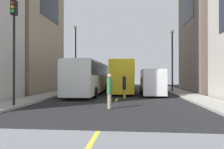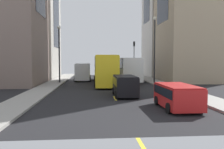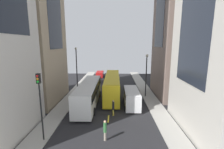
% 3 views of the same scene
% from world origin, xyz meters
% --- Properties ---
extents(ground_plane, '(39.92, 39.92, 0.00)m').
position_xyz_m(ground_plane, '(0.00, 0.00, 0.00)').
color(ground_plane, black).
extents(sidewalk_west, '(2.34, 44.00, 0.15)m').
position_xyz_m(sidewalk_west, '(-6.79, 0.00, 0.07)').
color(sidewalk_west, '#9E9B93').
rests_on(sidewalk_west, ground).
extents(sidewalk_east, '(2.34, 44.00, 0.15)m').
position_xyz_m(sidewalk_east, '(6.79, 0.00, 0.07)').
color(sidewalk_east, '#9E9B93').
rests_on(sidewalk_east, ground).
extents(lane_stripe_0, '(0.16, 2.00, 0.01)m').
position_xyz_m(lane_stripe_0, '(0.00, -21.00, 0.01)').
color(lane_stripe_0, yellow).
rests_on(lane_stripe_0, ground).
extents(lane_stripe_1, '(0.16, 2.00, 0.01)m').
position_xyz_m(lane_stripe_1, '(0.00, -10.50, 0.01)').
color(lane_stripe_1, yellow).
rests_on(lane_stripe_1, ground).
extents(lane_stripe_2, '(0.16, 2.00, 0.01)m').
position_xyz_m(lane_stripe_2, '(0.00, 0.00, 0.01)').
color(lane_stripe_2, yellow).
rests_on(lane_stripe_2, ground).
extents(lane_stripe_3, '(0.16, 2.00, 0.01)m').
position_xyz_m(lane_stripe_3, '(0.00, 10.50, 0.01)').
color(lane_stripe_3, yellow).
rests_on(lane_stripe_3, ground).
extents(lane_stripe_4, '(0.16, 2.00, 0.01)m').
position_xyz_m(lane_stripe_4, '(0.00, 21.00, 0.01)').
color(lane_stripe_4, yellow).
rests_on(lane_stripe_4, ground).
extents(city_bus_white, '(2.81, 12.25, 3.35)m').
position_xyz_m(city_bus_white, '(-3.21, -5.68, 2.01)').
color(city_bus_white, silver).
rests_on(city_bus_white, ground).
extents(streetcar_yellow, '(2.70, 13.53, 3.59)m').
position_xyz_m(streetcar_yellow, '(0.28, -1.29, 2.12)').
color(streetcar_yellow, yellow).
rests_on(streetcar_yellow, ground).
extents(delivery_van_white, '(2.25, 5.73, 2.58)m').
position_xyz_m(delivery_van_white, '(3.27, -6.38, 1.51)').
color(delivery_van_white, white).
rests_on(delivery_van_white, ground).
extents(car_black_0, '(1.89, 4.03, 1.72)m').
position_xyz_m(car_black_0, '(-0.94, 9.46, 1.01)').
color(car_black_0, black).
rests_on(car_black_0, ground).
extents(car_red_1, '(2.07, 4.04, 1.50)m').
position_xyz_m(car_red_1, '(-3.47, 14.79, 0.89)').
color(car_red_1, red).
rests_on(car_red_1, ground).
extents(pedestrian_crossing_near, '(0.30, 0.30, 2.12)m').
position_xyz_m(pedestrian_crossing_near, '(0.59, -9.52, 1.14)').
color(pedestrian_crossing_near, gold).
rests_on(pedestrian_crossing_near, ground).
extents(pedestrian_waiting_curb, '(0.31, 0.31, 2.09)m').
position_xyz_m(pedestrian_waiting_curb, '(-0.12, -14.99, 1.14)').
color(pedestrian_waiting_curb, gray).
rests_on(pedestrian_waiting_curb, ground).
extents(traffic_light_near_corner, '(0.32, 0.44, 6.46)m').
position_xyz_m(traffic_light_near_corner, '(-6.02, -15.21, 4.60)').
color(traffic_light_near_corner, black).
rests_on(traffic_light_near_corner, ground).
extents(streetlamp_near, '(0.44, 0.44, 7.34)m').
position_xyz_m(streetlamp_near, '(6.12, -2.09, 4.62)').
color(streetlamp_near, black).
rests_on(streetlamp_near, ground).
extents(streetlamp_far, '(0.44, 0.44, 8.44)m').
position_xyz_m(streetlamp_far, '(-6.12, -0.68, 5.21)').
color(streetlamp_far, black).
rests_on(streetlamp_far, ground).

